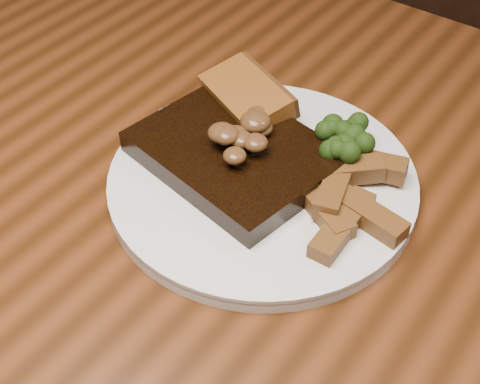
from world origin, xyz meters
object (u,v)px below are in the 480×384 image
object	(u,v)px
plate	(262,183)
steak	(235,154)
dining_table	(217,278)
garlic_bread	(245,111)
chair_far	(392,44)
potato_wedges	(339,203)

from	to	relation	value
plate	steak	bearing A→B (deg)	-179.98
dining_table	plate	distance (m)	0.11
plate	garlic_bread	xyz separation A→B (m)	(-0.06, 0.06, 0.02)
chair_far	garlic_bread	size ratio (longest dim) A/B	9.61
steak	garlic_bread	world-z (taller)	steak
chair_far	steak	bearing A→B (deg)	87.08
dining_table	chair_far	world-z (taller)	chair_far
dining_table	garlic_bread	xyz separation A→B (m)	(-0.05, 0.12, 0.12)
garlic_bread	steak	bearing A→B (deg)	-39.70
potato_wedges	plate	bearing A→B (deg)	-177.40
chair_far	plate	bearing A→B (deg)	89.80
dining_table	garlic_bread	world-z (taller)	garlic_bread
plate	steak	xyz separation A→B (m)	(-0.03, -0.00, 0.02)
garlic_bread	potato_wedges	world-z (taller)	potato_wedges
plate	steak	distance (m)	0.04
dining_table	chair_far	xyz separation A→B (m)	(-0.14, 0.71, -0.14)
dining_table	potato_wedges	bearing A→B (deg)	31.92
chair_far	plate	distance (m)	0.71
steak	garlic_bread	size ratio (longest dim) A/B	1.81
garlic_bread	potato_wedges	bearing A→B (deg)	0.87
plate	chair_far	bearing A→B (deg)	103.24
chair_far	garlic_bread	world-z (taller)	chair_far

